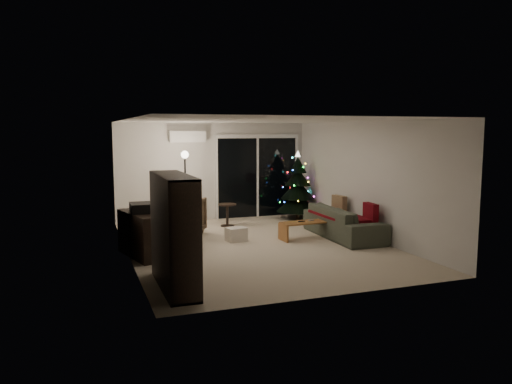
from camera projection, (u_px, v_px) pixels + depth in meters
room at (253, 187)px, 11.45m from camera, size 6.50×7.51×2.60m
bookshelf at (160, 233)px, 7.20m from camera, size 1.02×1.71×1.67m
media_cabinet at (143, 234)px, 9.13m from camera, size 0.81×1.39×0.82m
stereo at (142, 208)px, 9.07m from camera, size 0.41×0.49×0.17m
armchair at (182, 217)px, 10.93m from camera, size 1.23×1.24×0.84m
ottoman at (182, 230)px, 10.53m from camera, size 0.51×0.51×0.44m
cardboard_box_a at (170, 233)px, 10.59m from camera, size 0.41×0.31×0.29m
cardboard_box_b at (236, 234)px, 10.44m from camera, size 0.45×0.37×0.28m
side_table at (227, 215)px, 12.04m from camera, size 0.56×0.56×0.54m
floor_lamp at (185, 191)px, 11.66m from camera, size 0.28×0.28×1.77m
sofa at (344, 222)px, 10.78m from camera, size 0.95×2.30×0.67m
sofa_throw at (340, 216)px, 10.73m from camera, size 0.71×1.64×0.05m
cushion_a at (339, 205)px, 11.44m from camera, size 0.17×0.45×0.44m
cushion_b at (371, 214)px, 10.23m from camera, size 0.16×0.45×0.44m
coffee_table at (308, 230)px, 10.63m from camera, size 1.22×0.48×0.38m
remote_a at (302, 221)px, 10.56m from camera, size 0.15×0.04×0.02m
remote_b at (311, 220)px, 10.69m from camera, size 0.14×0.09×0.02m
christmas_tree at (298, 185)px, 12.96m from camera, size 1.27×1.27×1.78m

